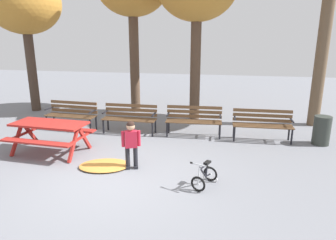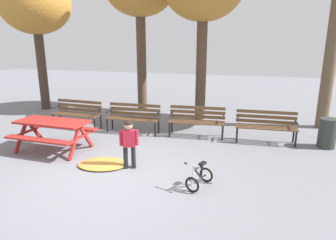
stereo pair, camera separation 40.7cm
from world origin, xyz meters
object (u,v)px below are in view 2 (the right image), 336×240
picnic_table (53,128)px  park_bench_right (197,119)px  child_standing (129,140)px  kids_bicycle (200,177)px  park_bench_far_left (78,112)px  park_bench_left (133,116)px  park_bench_far_right (266,124)px  trash_bin (327,133)px

picnic_table → park_bench_right: 3.90m
child_standing → kids_bicycle: (1.63, -0.50, -0.43)m
picnic_table → park_bench_far_left: park_bench_far_left is taller
park_bench_left → park_bench_far_right: (3.80, 0.07, 0.00)m
park_bench_right → park_bench_far_right: bearing=-1.7°
park_bench_right → kids_bicycle: (0.57, -3.08, -0.31)m
park_bench_far_right → child_standing: 3.89m
park_bench_far_left → park_bench_left: same height
park_bench_right → trash_bin: size_ratio=2.09×
trash_bin → child_standing: bearing=-151.1°
park_bench_far_left → park_bench_far_right: 5.69m
trash_bin → kids_bicycle: bearing=-133.8°
picnic_table → child_standing: size_ratio=1.74×
park_bench_far_right → child_standing: (-2.96, -2.53, 0.12)m
park_bench_far_left → park_bench_far_right: bearing=0.4°
park_bench_right → trash_bin: park_bench_right is taller
park_bench_right → trash_bin: 3.43m
park_bench_right → kids_bicycle: park_bench_right is taller
park_bench_right → park_bench_left: bearing=-176.1°
picnic_table → trash_bin: bearing=16.1°
kids_bicycle → park_bench_far_right: bearing=66.3°
park_bench_left → park_bench_right: same height
park_bench_far_left → kids_bicycle: park_bench_far_left is taller
park_bench_left → kids_bicycle: (2.47, -2.95, -0.31)m
park_bench_right → kids_bicycle: 3.15m
park_bench_far_left → trash_bin: (7.21, -0.02, -0.12)m
picnic_table → kids_bicycle: size_ratio=2.96×
child_standing → park_bench_right: bearing=67.8°
picnic_table → child_standing: child_standing is taller
park_bench_far_right → picnic_table: bearing=-159.0°
picnic_table → park_bench_far_right: size_ratio=1.16×
kids_bicycle → child_standing: bearing=162.9°
park_bench_far_left → park_bench_left: bearing=-1.1°
park_bench_far_right → child_standing: size_ratio=1.50×
park_bench_far_right → kids_bicycle: park_bench_far_right is taller
park_bench_right → park_bench_far_right: (1.90, -0.06, 0.00)m
park_bench_far_right → trash_bin: park_bench_far_right is taller
park_bench_far_left → kids_bicycle: (4.36, -2.99, -0.31)m
child_standing → picnic_table: bearing=166.9°
picnic_table → park_bench_far_right: park_bench_far_right is taller
park_bench_far_left → trash_bin: size_ratio=2.10×
picnic_table → park_bench_right: size_ratio=1.15×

